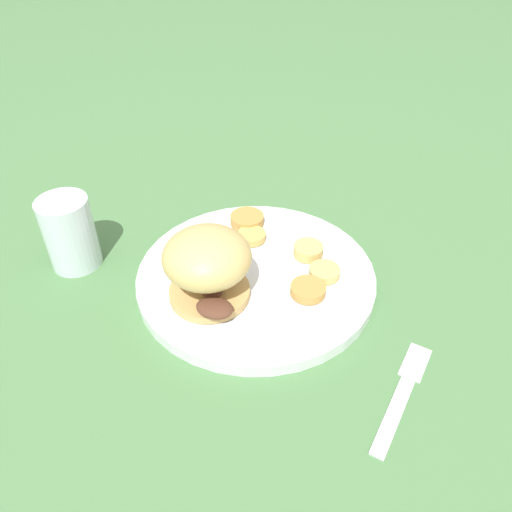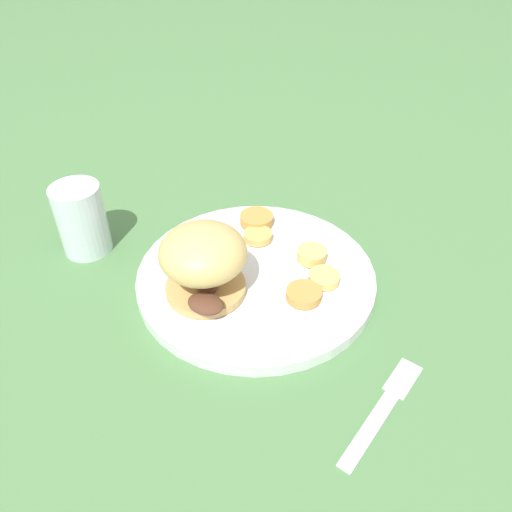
% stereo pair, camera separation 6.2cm
% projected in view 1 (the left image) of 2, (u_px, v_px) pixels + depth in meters
% --- Properties ---
extents(ground_plane, '(4.00, 4.00, 0.00)m').
position_uv_depth(ground_plane, '(256.00, 282.00, 0.65)').
color(ground_plane, '#4C7A47').
extents(dinner_plate, '(0.31, 0.31, 0.02)m').
position_uv_depth(dinner_plate, '(256.00, 276.00, 0.64)').
color(dinner_plate, white).
rests_on(dinner_plate, ground_plane).
extents(sandwich, '(0.13, 0.10, 0.09)m').
position_uv_depth(sandwich, '(208.00, 264.00, 0.57)').
color(sandwich, tan).
rests_on(sandwich, dinner_plate).
extents(potato_round_0, '(0.04, 0.04, 0.01)m').
position_uv_depth(potato_round_0, '(308.00, 290.00, 0.60)').
color(potato_round_0, '#BC8942').
rests_on(potato_round_0, dinner_plate).
extents(potato_round_1, '(0.04, 0.04, 0.01)m').
position_uv_depth(potato_round_1, '(325.00, 274.00, 0.63)').
color(potato_round_1, '#DBB766').
rests_on(potato_round_1, dinner_plate).
extents(potato_round_2, '(0.05, 0.05, 0.01)m').
position_uv_depth(potato_round_2, '(247.00, 220.00, 0.72)').
color(potato_round_2, '#BC8942').
rests_on(potato_round_2, dinner_plate).
extents(potato_round_3, '(0.04, 0.04, 0.01)m').
position_uv_depth(potato_round_3, '(308.00, 250.00, 0.66)').
color(potato_round_3, '#DBB766').
rests_on(potato_round_3, dinner_plate).
extents(potato_round_4, '(0.04, 0.04, 0.01)m').
position_uv_depth(potato_round_4, '(251.00, 236.00, 0.69)').
color(potato_round_4, tan).
rests_on(potato_round_4, dinner_plate).
extents(fork, '(0.15, 0.08, 0.00)m').
position_uv_depth(fork, '(402.00, 394.00, 0.51)').
color(fork, silver).
rests_on(fork, ground_plane).
extents(drinking_glass, '(0.07, 0.07, 0.10)m').
position_uv_depth(drinking_glass, '(70.00, 233.00, 0.65)').
color(drinking_glass, silver).
rests_on(drinking_glass, ground_plane).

